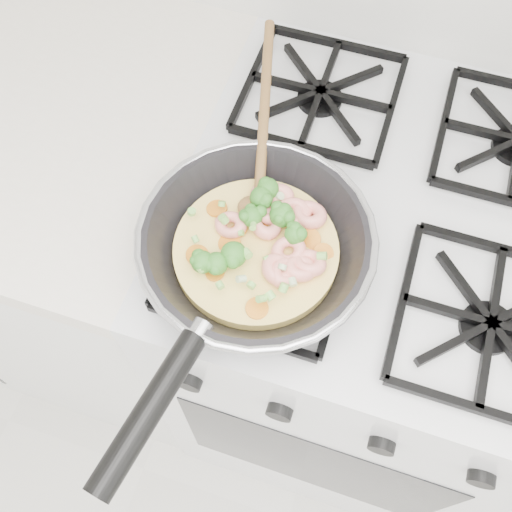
% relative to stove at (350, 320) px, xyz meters
% --- Properties ---
extents(stove, '(0.60, 0.60, 0.92)m').
position_rel_stove_xyz_m(stove, '(0.00, 0.00, 0.00)').
color(stove, silver).
rests_on(stove, ground).
extents(counter_left, '(1.00, 0.60, 0.90)m').
position_rel_stove_xyz_m(counter_left, '(-0.80, 0.00, -0.01)').
color(counter_left, white).
rests_on(counter_left, ground).
extents(skillet, '(0.30, 0.66, 0.09)m').
position_rel_stove_xyz_m(skillet, '(-0.15, -0.16, 0.50)').
color(skillet, black).
rests_on(skillet, stove).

